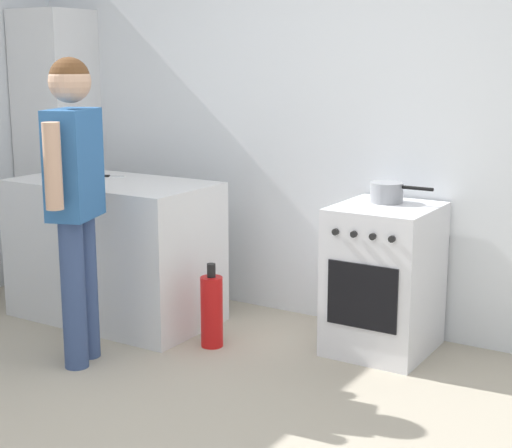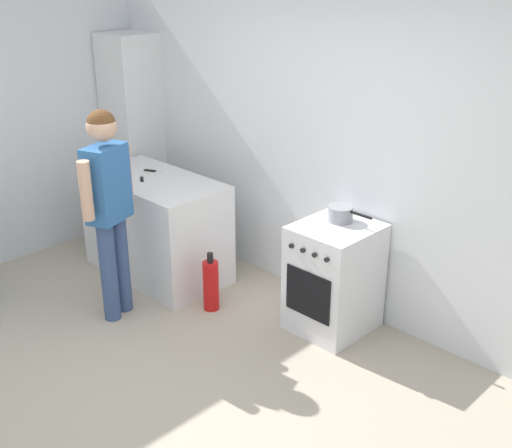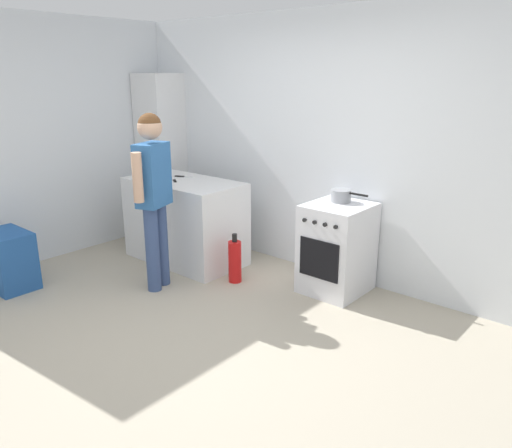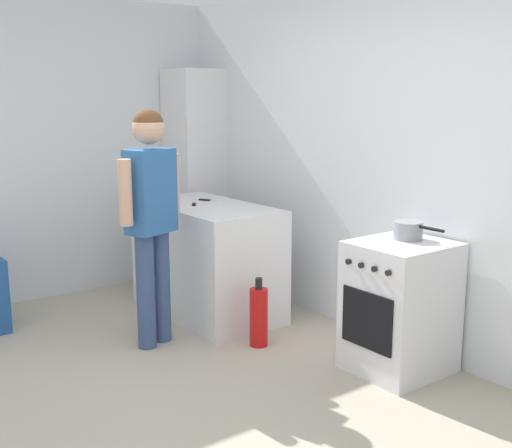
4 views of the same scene
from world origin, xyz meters
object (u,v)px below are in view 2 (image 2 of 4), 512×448
object	(u,v)px
person	(108,197)
fire_extinguisher	(211,285)
knife_carving	(141,176)
knife_paring	(153,171)
oven_left	(334,277)
larder_cabinet	(133,136)
pot	(341,214)

from	to	relation	value
person	fire_extinguisher	bearing A→B (deg)	50.40
knife_carving	knife_paring	xyz separation A→B (m)	(-0.03, 0.15, 0.00)
person	fire_extinguisher	size ratio (longest dim) A/B	3.33
oven_left	person	xyz separation A→B (m)	(-1.35, -1.05, 0.58)
larder_cabinet	knife_carving	bearing A→B (deg)	-31.83
knife_carving	fire_extinguisher	size ratio (longest dim) A/B	0.58
pot	knife_carving	xyz separation A→B (m)	(-1.78, -0.51, -0.00)
pot	fire_extinguisher	distance (m)	1.22
fire_extinguisher	knife_carving	bearing A→B (deg)	176.12
fire_extinguisher	oven_left	bearing A→B (deg)	28.78
oven_left	fire_extinguisher	size ratio (longest dim) A/B	1.70
knife_carving	person	xyz separation A→B (m)	(0.47, -0.64, 0.10)
knife_carving	larder_cabinet	bearing A→B (deg)	148.17
pot	larder_cabinet	distance (m)	2.61
oven_left	pot	bearing A→B (deg)	112.25
pot	knife_paring	size ratio (longest dim) A/B	1.83
knife_carving	fire_extinguisher	distance (m)	1.17
person	fire_extinguisher	distance (m)	1.08
person	larder_cabinet	xyz separation A→B (m)	(-1.30, 1.16, -0.00)
knife_carving	person	bearing A→B (deg)	-53.56
knife_paring	fire_extinguisher	size ratio (longest dim) A/B	0.40
fire_extinguisher	person	bearing A→B (deg)	-129.60
pot	fire_extinguisher	xyz separation A→B (m)	(-0.83, -0.57, -0.69)
pot	knife_carving	size ratio (longest dim) A/B	1.26
fire_extinguisher	larder_cabinet	world-z (taller)	larder_cabinet
fire_extinguisher	knife_paring	bearing A→B (deg)	167.53
knife_carving	pot	bearing A→B (deg)	15.91
oven_left	knife_carving	bearing A→B (deg)	-167.19
pot	knife_paring	xyz separation A→B (m)	(-1.82, -0.35, -0.00)
knife_paring	person	size ratio (longest dim) A/B	0.12
oven_left	knife_paring	distance (m)	1.93
knife_paring	larder_cabinet	bearing A→B (deg)	155.52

